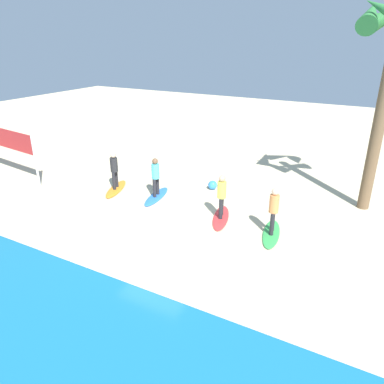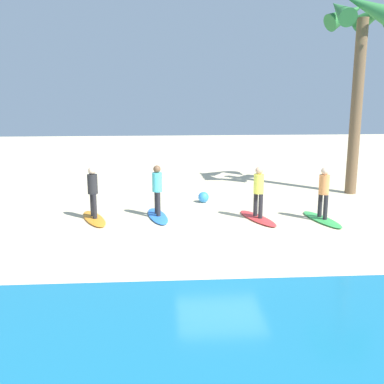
# 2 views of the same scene
# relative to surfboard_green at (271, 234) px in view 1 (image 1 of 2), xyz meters

# --- Properties ---
(ground_plane) EXTENTS (60.00, 60.00, 0.00)m
(ground_plane) POSITION_rel_surfboard_green_xyz_m (3.47, 1.60, -0.04)
(ground_plane) COLOR beige
(surfboard_green) EXTENTS (1.00, 2.17, 0.09)m
(surfboard_green) POSITION_rel_surfboard_green_xyz_m (0.00, 0.00, 0.00)
(surfboard_green) COLOR green
(surfboard_green) RESTS_ON ground
(surfer_green) EXTENTS (0.32, 0.45, 1.64)m
(surfer_green) POSITION_rel_surfboard_green_xyz_m (0.00, -0.00, 0.99)
(surfer_green) COLOR #232328
(surfer_green) RESTS_ON surfboard_green
(surfboard_red) EXTENTS (1.19, 2.17, 0.09)m
(surfboard_red) POSITION_rel_surfboard_green_xyz_m (2.03, -0.27, 0.00)
(surfboard_red) COLOR red
(surfboard_red) RESTS_ON ground
(surfer_red) EXTENTS (0.32, 0.44, 1.64)m
(surfer_red) POSITION_rel_surfboard_green_xyz_m (2.03, -0.27, 0.99)
(surfer_red) COLOR #232328
(surfer_red) RESTS_ON surfboard_red
(surfboard_blue) EXTENTS (0.93, 2.17, 0.09)m
(surfboard_blue) POSITION_rel_surfboard_green_xyz_m (5.26, -0.76, 0.00)
(surfboard_blue) COLOR blue
(surfboard_blue) RESTS_ON ground
(surfer_blue) EXTENTS (0.32, 0.45, 1.64)m
(surfer_blue) POSITION_rel_surfboard_green_xyz_m (5.26, -0.76, 0.99)
(surfer_blue) COLOR #232328
(surfer_blue) RESTS_ON surfboard_blue
(surfboard_orange) EXTENTS (1.25, 2.16, 0.09)m
(surfboard_orange) POSITION_rel_surfboard_green_xyz_m (7.31, -0.59, 0.00)
(surfboard_orange) COLOR orange
(surfboard_orange) RESTS_ON ground
(surfer_orange) EXTENTS (0.32, 0.44, 1.64)m
(surfer_orange) POSITION_rel_surfboard_green_xyz_m (7.31, -0.59, 0.99)
(surfer_orange) COLOR #232328
(surfer_orange) RESTS_ON surfboard_orange
(beach_ball) EXTENTS (0.40, 0.40, 0.40)m
(beach_ball) POSITION_rel_surfboard_green_xyz_m (3.56, -2.71, 0.16)
(beach_ball) COLOR #338CE5
(beach_ball) RESTS_ON ground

